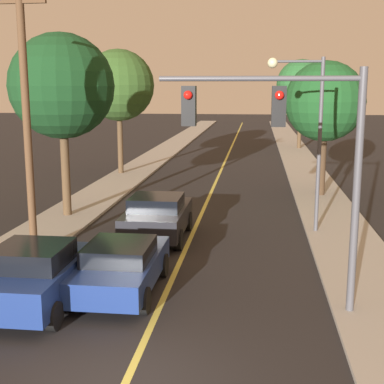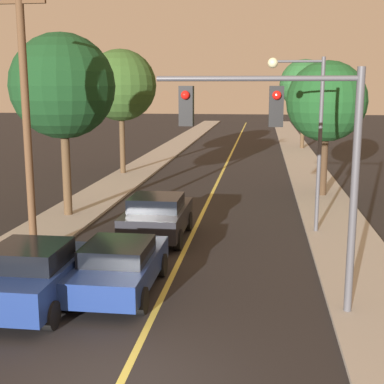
{
  "view_description": "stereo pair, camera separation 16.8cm",
  "coord_description": "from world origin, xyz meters",
  "px_view_note": "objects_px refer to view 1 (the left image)",
  "views": [
    {
      "loc": [
        2.27,
        -8.33,
        5.27
      ],
      "look_at": [
        0.0,
        10.26,
        1.6
      ],
      "focal_mm": 50.0,
      "sensor_mm": 36.0,
      "label": 1
    },
    {
      "loc": [
        2.43,
        -8.31,
        5.27
      ],
      "look_at": [
        0.0,
        10.26,
        1.6
      ],
      "focal_mm": 50.0,
      "sensor_mm": 36.0,
      "label": 2
    }
  ],
  "objects_px": {
    "traffic_signal_mast": "(290,139)",
    "streetlamp_right": "(306,119)",
    "car_near_lane_front": "(121,266)",
    "tree_left_near": "(62,87)",
    "tree_right_near": "(325,102)",
    "tree_left_far": "(119,86)",
    "car_near_lane_second": "(157,216)",
    "car_outer_lane_front": "(35,275)",
    "tree_right_far": "(301,84)",
    "utility_pole_left": "(26,117)"
  },
  "relations": [
    {
      "from": "traffic_signal_mast",
      "to": "streetlamp_right",
      "type": "relative_size",
      "value": 0.9
    },
    {
      "from": "car_near_lane_front",
      "to": "tree_left_near",
      "type": "bearing_deg",
      "value": 118.82
    },
    {
      "from": "traffic_signal_mast",
      "to": "tree_right_near",
      "type": "bearing_deg",
      "value": 80.24
    },
    {
      "from": "traffic_signal_mast",
      "to": "tree_left_far",
      "type": "height_order",
      "value": "tree_left_far"
    },
    {
      "from": "car_near_lane_second",
      "to": "car_outer_lane_front",
      "type": "bearing_deg",
      "value": -106.16
    },
    {
      "from": "streetlamp_right",
      "to": "tree_right_far",
      "type": "bearing_deg",
      "value": 86.03
    },
    {
      "from": "utility_pole_left",
      "to": "tree_left_far",
      "type": "distance_m",
      "value": 16.08
    },
    {
      "from": "tree_left_far",
      "to": "tree_left_near",
      "type": "bearing_deg",
      "value": -87.07
    },
    {
      "from": "tree_right_near",
      "to": "traffic_signal_mast",
      "type": "bearing_deg",
      "value": -99.76
    },
    {
      "from": "car_near_lane_front",
      "to": "car_near_lane_second",
      "type": "bearing_deg",
      "value": 90.0
    },
    {
      "from": "tree_left_near",
      "to": "tree_left_far",
      "type": "height_order",
      "value": "tree_left_far"
    },
    {
      "from": "utility_pole_left",
      "to": "tree_left_far",
      "type": "height_order",
      "value": "utility_pole_left"
    },
    {
      "from": "streetlamp_right",
      "to": "tree_left_far",
      "type": "relative_size",
      "value": 0.84
    },
    {
      "from": "tree_right_near",
      "to": "tree_right_far",
      "type": "xyz_separation_m",
      "value": [
        0.46,
        20.76,
        0.91
      ]
    },
    {
      "from": "streetlamp_right",
      "to": "utility_pole_left",
      "type": "height_order",
      "value": "utility_pole_left"
    },
    {
      "from": "utility_pole_left",
      "to": "tree_right_far",
      "type": "relative_size",
      "value": 1.1
    },
    {
      "from": "car_near_lane_second",
      "to": "tree_right_near",
      "type": "bearing_deg",
      "value": 51.4
    },
    {
      "from": "traffic_signal_mast",
      "to": "tree_left_far",
      "type": "bearing_deg",
      "value": 114.8
    },
    {
      "from": "traffic_signal_mast",
      "to": "tree_left_near",
      "type": "bearing_deg",
      "value": 134.83
    },
    {
      "from": "car_outer_lane_front",
      "to": "tree_left_far",
      "type": "relative_size",
      "value": 0.51
    },
    {
      "from": "tree_left_near",
      "to": "tree_left_far",
      "type": "xyz_separation_m",
      "value": [
        -0.56,
        10.99,
        0.08
      ]
    },
    {
      "from": "car_outer_lane_front",
      "to": "traffic_signal_mast",
      "type": "relative_size",
      "value": 0.68
    },
    {
      "from": "car_near_lane_front",
      "to": "car_outer_lane_front",
      "type": "xyz_separation_m",
      "value": [
        -1.82,
        -1.19,
        0.09
      ]
    },
    {
      "from": "car_near_lane_front",
      "to": "traffic_signal_mast",
      "type": "bearing_deg",
      "value": -9.77
    },
    {
      "from": "car_outer_lane_front",
      "to": "car_near_lane_front",
      "type": "bearing_deg",
      "value": 33.28
    },
    {
      "from": "traffic_signal_mast",
      "to": "tree_right_far",
      "type": "distance_m",
      "value": 34.93
    },
    {
      "from": "tree_left_near",
      "to": "tree_right_far",
      "type": "distance_m",
      "value": 28.63
    },
    {
      "from": "tree_right_near",
      "to": "tree_left_near",
      "type": "bearing_deg",
      "value": -152.97
    },
    {
      "from": "streetlamp_right",
      "to": "tree_left_near",
      "type": "relative_size",
      "value": 0.85
    },
    {
      "from": "car_near_lane_second",
      "to": "car_outer_lane_front",
      "type": "height_order",
      "value": "car_outer_lane_front"
    },
    {
      "from": "streetlamp_right",
      "to": "tree_right_near",
      "type": "distance_m",
      "value": 7.02
    },
    {
      "from": "utility_pole_left",
      "to": "tree_left_near",
      "type": "xyz_separation_m",
      "value": [
        -0.71,
        5.01,
        0.91
      ]
    },
    {
      "from": "tree_left_far",
      "to": "car_outer_lane_front",
      "type": "bearing_deg",
      "value": -81.38
    },
    {
      "from": "traffic_signal_mast",
      "to": "tree_left_far",
      "type": "xyz_separation_m",
      "value": [
        -9.0,
        19.48,
        1.25
      ]
    },
    {
      "from": "tree_right_far",
      "to": "car_near_lane_second",
      "type": "bearing_deg",
      "value": -103.65
    },
    {
      "from": "car_near_lane_front",
      "to": "utility_pole_left",
      "type": "bearing_deg",
      "value": 142.26
    },
    {
      "from": "streetlamp_right",
      "to": "tree_left_near",
      "type": "height_order",
      "value": "tree_left_near"
    },
    {
      "from": "tree_left_far",
      "to": "tree_right_far",
      "type": "xyz_separation_m",
      "value": [
        11.88,
        15.3,
        0.13
      ]
    },
    {
      "from": "tree_left_near",
      "to": "car_near_lane_second",
      "type": "bearing_deg",
      "value": -32.26
    },
    {
      "from": "car_near_lane_front",
      "to": "streetlamp_right",
      "type": "bearing_deg",
      "value": 51.59
    },
    {
      "from": "car_near_lane_front",
      "to": "tree_left_near",
      "type": "xyz_separation_m",
      "value": [
        -4.28,
        7.77,
        4.58
      ]
    },
    {
      "from": "traffic_signal_mast",
      "to": "tree_right_near",
      "type": "distance_m",
      "value": 14.24
    },
    {
      "from": "car_outer_lane_front",
      "to": "traffic_signal_mast",
      "type": "height_order",
      "value": "traffic_signal_mast"
    },
    {
      "from": "car_near_lane_front",
      "to": "car_outer_lane_front",
      "type": "bearing_deg",
      "value": -146.72
    },
    {
      "from": "traffic_signal_mast",
      "to": "tree_left_far",
      "type": "relative_size",
      "value": 0.76
    },
    {
      "from": "car_near_lane_second",
      "to": "tree_right_near",
      "type": "xyz_separation_m",
      "value": [
        6.58,
        8.24,
        3.79
      ]
    },
    {
      "from": "traffic_signal_mast",
      "to": "streetlamp_right",
      "type": "bearing_deg",
      "value": 82.4
    },
    {
      "from": "tree_left_near",
      "to": "tree_right_far",
      "type": "relative_size",
      "value": 0.97
    },
    {
      "from": "car_near_lane_front",
      "to": "tree_right_near",
      "type": "height_order",
      "value": "tree_right_near"
    },
    {
      "from": "car_near_lane_second",
      "to": "traffic_signal_mast",
      "type": "distance_m",
      "value": 7.86
    }
  ]
}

